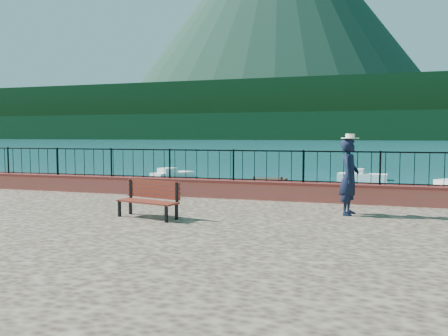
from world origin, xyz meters
The scene contains 14 objects.
ground centered at (0.00, 0.00, 0.00)m, with size 2000.00×2000.00×0.00m, color #19596B.
parapet centered at (0.00, 3.70, 1.49)m, with size 28.00×0.46×0.58m, color #C3464E.
railing centered at (0.00, 3.70, 2.25)m, with size 27.00×0.05×0.95m, color black.
dock centered at (-2.00, 12.00, 0.15)m, with size 2.00×16.00×0.30m, color #2D231C.
far_forest centered at (0.00, 300.00, 9.00)m, with size 900.00×60.00×18.00m, color black.
foothills centered at (0.00, 360.00, 22.00)m, with size 900.00×120.00×44.00m, color black.
volcano centered at (-120.00, 700.00, 190.00)m, with size 560.00×560.00×380.00m, color #142D23.
park_bench centered at (-1.39, -0.08, 1.48)m, with size 1.70×0.90×0.90m.
person centered at (3.27, 1.78, 2.17)m, with size 0.70×0.46×1.93m, color black.
hat centered at (3.27, 1.78, 3.19)m, with size 0.44×0.44×0.12m, color white.
boat_0 centered at (-6.29, 11.64, 0.40)m, with size 3.35×1.30×0.80m, color silver.
boat_1 centered at (4.13, 11.55, 0.40)m, with size 3.29×1.30×0.80m, color silver.
boat_3 centered at (-9.78, 20.63, 0.40)m, with size 3.33×1.30×0.80m, color silver.
boat_4 centered at (3.91, 23.52, 0.40)m, with size 3.41×1.30×0.80m, color white.
Camera 1 is at (3.41, -9.62, 3.22)m, focal length 35.00 mm.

